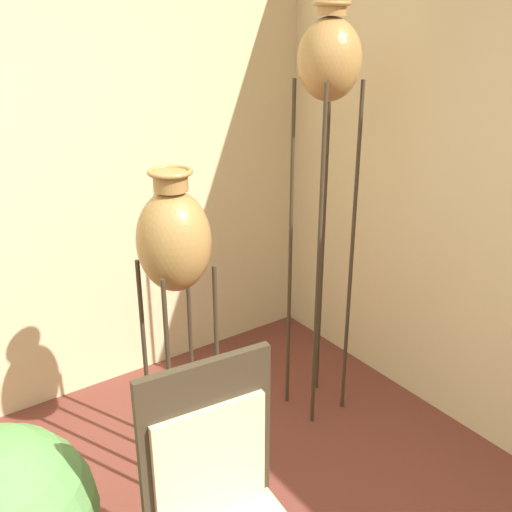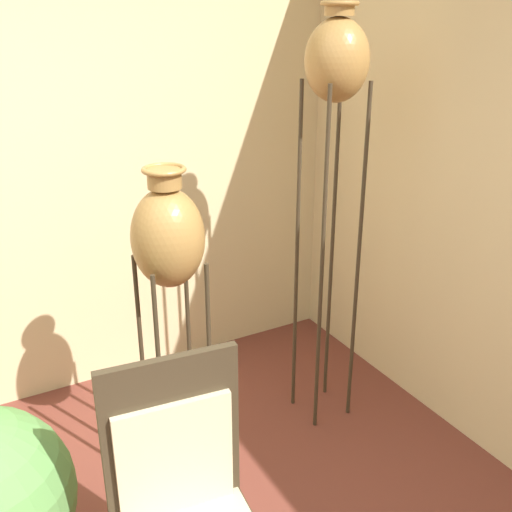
% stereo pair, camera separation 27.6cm
% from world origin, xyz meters
% --- Properties ---
extents(vase_stand_tall, '(0.29, 0.29, 2.12)m').
position_xyz_m(vase_stand_tall, '(1.57, 1.20, 1.81)').
color(vase_stand_tall, '#382D1E').
rests_on(vase_stand_tall, ground_plane).
extents(vase_stand_medium, '(0.31, 0.31, 1.52)m').
position_xyz_m(vase_stand_medium, '(0.69, 1.11, 1.20)').
color(vase_stand_medium, '#382D1E').
rests_on(vase_stand_medium, ground_plane).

